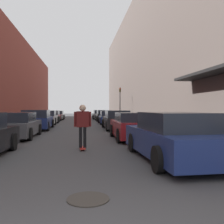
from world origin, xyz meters
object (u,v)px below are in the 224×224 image
parked_car_left_5 (57,115)px  skateboarder (83,122)px  parked_car_left_1 (17,126)px  parked_car_left_4 (52,116)px  traffic_light (120,101)px  parked_car_left_2 (37,120)px  manhole_cover (88,199)px  parked_car_right_3 (110,118)px  parked_car_right_0 (172,137)px  parked_car_right_5 (100,115)px  parked_car_right_1 (134,126)px  parked_car_left_3 (47,118)px  parked_car_right_4 (104,116)px  parked_car_right_2 (117,120)px

parked_car_left_5 → skateboarder: (3.21, -24.61, 0.43)m
parked_car_left_1 → parked_car_left_4: parked_car_left_1 is taller
skateboarder → traffic_light: 17.86m
skateboarder → parked_car_left_2: bearing=108.8°
manhole_cover → traffic_light: bearing=79.6°
parked_car_right_3 → traffic_light: (1.44, 2.78, 1.72)m
parked_car_left_2 → parked_car_right_0: bearing=-63.5°
parked_car_right_5 → parked_car_left_5: bearing=-173.6°
parked_car_right_1 → manhole_cover: (-2.43, -7.71, -0.62)m
parked_car_left_3 → parked_car_left_5: size_ratio=1.06×
parked_car_left_3 → skateboarder: bearing=-77.9°
parked_car_left_1 → parked_car_left_3: 10.83m
parked_car_left_4 → skateboarder: skateboarder is taller
parked_car_left_4 → parked_car_right_5: bearing=42.6°
parked_car_left_2 → parked_car_right_5: (5.71, 15.98, -0.06)m
parked_car_right_0 → traffic_light: 19.63m
parked_car_left_4 → skateboarder: (3.35, -19.85, 0.39)m
parked_car_right_5 → skateboarder: size_ratio=2.76×
parked_car_right_0 → skateboarder: size_ratio=2.82×
parked_car_left_3 → parked_car_left_5: (-0.01, 9.73, -0.05)m
parked_car_right_5 → traffic_light: 8.27m
parked_car_left_2 → parked_car_left_3: (-0.04, 5.60, -0.04)m
parked_car_left_1 → traffic_light: bearing=60.9°
parked_car_left_5 → parked_car_right_1: size_ratio=1.00×
parked_car_right_3 → parked_car_right_4: bearing=90.5°
parked_car_left_1 → skateboarder: size_ratio=2.58×
parked_car_right_1 → parked_car_right_4: (0.16, 17.38, -0.01)m
parked_car_left_1 → parked_car_left_4: 15.79m
parked_car_left_5 → parked_car_right_4: 7.37m
parked_car_left_1 → skateboarder: 5.21m
parked_car_right_4 → manhole_cover: size_ratio=6.11×
manhole_cover → parked_car_left_3: bearing=99.3°
parked_car_right_3 → traffic_light: traffic_light is taller
parked_car_left_2 → parked_car_right_2: parked_car_left_2 is taller
parked_car_right_3 → skateboarder: bearing=-100.5°
parked_car_left_4 → parked_car_right_3: size_ratio=1.02×
parked_car_right_2 → parked_car_right_4: 11.51m
traffic_light → parked_car_left_2: bearing=-132.2°
parked_car_right_0 → parked_car_right_4: size_ratio=1.07×
parked_car_right_4 → parked_car_left_3: bearing=-138.1°
parked_car_right_3 → parked_car_right_4: size_ratio=0.99×
parked_car_left_2 → parked_car_right_0: parked_car_left_2 is taller
parked_car_right_1 → parked_car_right_3: bearing=89.0°
parked_car_left_2 → parked_car_right_2: size_ratio=0.99×
parked_car_left_4 → parked_car_right_4: (5.99, 0.28, 0.01)m
parked_car_left_3 → parked_car_right_1: 13.40m
parked_car_right_3 → manhole_cover: (-2.64, -19.52, -0.59)m
parked_car_left_1 → skateboarder: (3.25, -4.06, 0.38)m
parked_car_right_3 → parked_car_right_1: bearing=-91.0°
parked_car_left_1 → skateboarder: bearing=-51.3°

